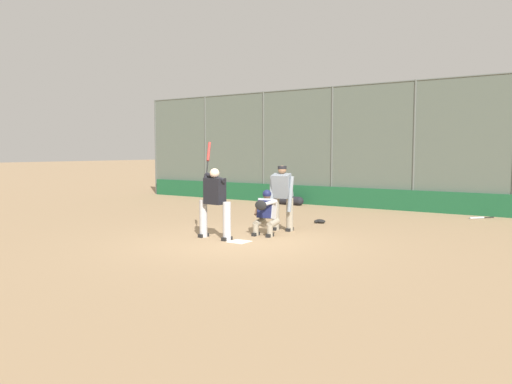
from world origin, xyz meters
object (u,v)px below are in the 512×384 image
(catcher_behind_plate, at_px, (266,212))
(fielding_glove_on_dirt, at_px, (320,221))
(umpire_home, at_px, (282,196))
(batter_at_plate, at_px, (215,200))
(equipment_bag_dugout_side, at_px, (288,200))
(spare_bat_by_padding, at_px, (478,218))

(catcher_behind_plate, relative_size, fielding_glove_on_dirt, 3.56)
(umpire_home, distance_m, fielding_glove_on_dirt, 1.94)
(batter_at_plate, bearing_deg, umpire_home, -107.05)
(catcher_behind_plate, bearing_deg, batter_at_plate, 48.12)
(fielding_glove_on_dirt, distance_m, equipment_bag_dugout_side, 4.93)
(batter_at_plate, height_order, catcher_behind_plate, batter_at_plate)
(equipment_bag_dugout_side, bearing_deg, catcher_behind_plate, 115.73)
(catcher_behind_plate, relative_size, umpire_home, 0.66)
(batter_at_plate, height_order, equipment_bag_dugout_side, batter_at_plate)
(spare_bat_by_padding, bearing_deg, catcher_behind_plate, 7.14)
(umpire_home, bearing_deg, spare_bat_by_padding, -132.28)
(umpire_home, relative_size, spare_bat_by_padding, 2.34)
(catcher_behind_plate, height_order, umpire_home, umpire_home)
(spare_bat_by_padding, height_order, fielding_glove_on_dirt, fielding_glove_on_dirt)
(batter_at_plate, xyz_separation_m, spare_bat_by_padding, (-4.51, -7.08, -0.87))
(umpire_home, distance_m, equipment_bag_dugout_side, 6.28)
(catcher_behind_plate, xyz_separation_m, spare_bat_by_padding, (-3.76, -6.05, -0.54))
(catcher_behind_plate, height_order, fielding_glove_on_dirt, catcher_behind_plate)
(fielding_glove_on_dirt, bearing_deg, umpire_home, 83.06)
(umpire_home, distance_m, spare_bat_by_padding, 6.50)
(umpire_home, xyz_separation_m, fielding_glove_on_dirt, (-0.21, -1.74, -0.84))
(spare_bat_by_padding, distance_m, fielding_glove_on_dirt, 4.99)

